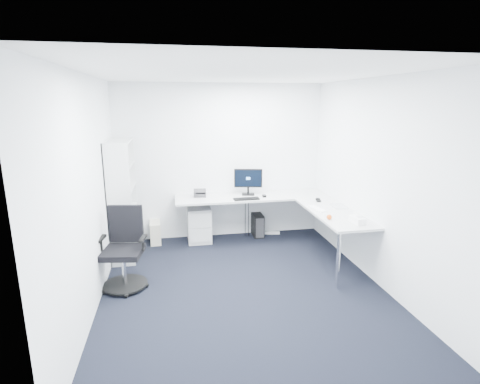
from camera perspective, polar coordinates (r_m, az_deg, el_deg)
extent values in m
plane|color=black|center=(5.06, 0.54, -14.53)|extent=(4.20, 4.20, 0.00)
plane|color=white|center=(4.47, 0.62, 17.61)|extent=(4.20, 4.20, 0.00)
cube|color=white|center=(6.62, -2.96, 4.58)|extent=(3.60, 0.02, 2.70)
cube|color=white|center=(2.65, 9.54, -9.67)|extent=(3.60, 0.02, 2.70)
cube|color=white|center=(4.59, -22.03, -0.46)|extent=(0.02, 4.20, 2.70)
cube|color=white|center=(5.23, 20.31, 1.31)|extent=(0.02, 4.20, 2.70)
cube|color=#B8BABA|center=(6.60, -6.25, -4.83)|extent=(0.40, 0.50, 0.61)
cube|color=black|center=(6.87, 2.65, -4.97)|extent=(0.18, 0.41, 0.40)
cube|color=beige|center=(6.68, -12.78, -6.00)|extent=(0.20, 0.40, 0.37)
cube|color=white|center=(6.99, 4.56, -6.22)|extent=(0.37, 0.12, 0.04)
cube|color=black|center=(6.22, 0.99, -1.05)|extent=(0.43, 0.17, 0.02)
cube|color=black|center=(6.40, 3.71, -0.60)|extent=(0.07, 0.10, 0.03)
cube|color=white|center=(5.79, 11.70, -2.49)|extent=(0.17, 0.39, 0.01)
sphere|color=#D54E12|center=(5.31, 13.44, -3.74)|extent=(0.07, 0.07, 0.07)
cube|color=white|center=(5.26, 17.41, -4.08)|extent=(0.15, 0.25, 0.08)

